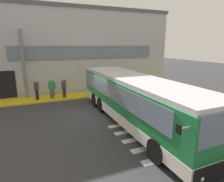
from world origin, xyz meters
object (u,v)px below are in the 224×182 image
object	(u,v)px
passenger_by_doorway	(52,87)
safety_bollard_yellow	(97,93)
bus_main_foreground	(135,101)
passenger_near_column	(37,88)
passenger_at_curb_edge	(64,87)
entry_support_column	(24,65)

from	to	relation	value
passenger_by_doorway	safety_bollard_yellow	distance (m)	3.73
bus_main_foreground	passenger_near_column	world-z (taller)	bus_main_foreground
passenger_near_column	passenger_by_doorway	xyz separation A→B (m)	(1.18, -0.05, 0.03)
bus_main_foreground	safety_bollard_yellow	distance (m)	5.97
bus_main_foreground	passenger_at_curb_edge	world-z (taller)	bus_main_foreground
passenger_near_column	passenger_by_doorway	size ratio (longest dim) A/B	1.00
passenger_near_column	safety_bollard_yellow	distance (m)	4.87
safety_bollard_yellow	passenger_by_doorway	bearing A→B (deg)	167.85
passenger_by_doorway	bus_main_foreground	bearing A→B (deg)	-58.77
passenger_near_column	passenger_by_doorway	world-z (taller)	same
passenger_by_doorway	passenger_at_curb_edge	xyz separation A→B (m)	(0.96, -0.13, -0.03)
entry_support_column	passenger_at_curb_edge	bearing A→B (deg)	-21.56
passenger_near_column	passenger_by_doorway	distance (m)	1.18
bus_main_foreground	passenger_by_doorway	distance (m)	7.79
passenger_at_curb_edge	passenger_near_column	bearing A→B (deg)	175.18
passenger_by_doorway	entry_support_column	bearing A→B (deg)	152.52
passenger_by_doorway	safety_bollard_yellow	bearing A→B (deg)	-12.15
entry_support_column	passenger_at_curb_edge	world-z (taller)	entry_support_column
entry_support_column	safety_bollard_yellow	world-z (taller)	entry_support_column
passenger_near_column	safety_bollard_yellow	bearing A→B (deg)	-9.77
entry_support_column	passenger_near_column	distance (m)	2.23
passenger_by_doorway	passenger_at_curb_edge	size ratio (longest dim) A/B	1.00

